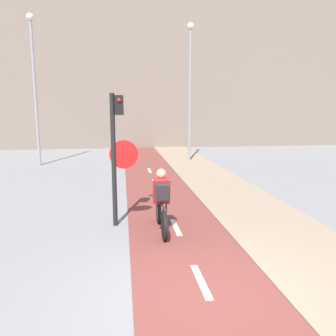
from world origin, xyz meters
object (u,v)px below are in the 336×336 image
street_lamp_far (34,76)px  traffic_light_pole (117,145)px  street_lamp_sidewalk (190,79)px  cyclist_near (161,202)px

street_lamp_far → traffic_light_pole: bearing=-66.9°
traffic_light_pole → street_lamp_sidewalk: (3.71, 9.76, 2.43)m
traffic_light_pole → street_lamp_sidewalk: street_lamp_sidewalk is taller
street_lamp_sidewalk → cyclist_near: size_ratio=4.20×
cyclist_near → traffic_light_pole: bearing=147.6°
street_lamp_far → cyclist_near: (5.02, -10.16, -3.71)m
traffic_light_pole → cyclist_near: size_ratio=1.82×
street_lamp_sidewalk → street_lamp_far: bearing=-178.4°
traffic_light_pole → street_lamp_far: bearing=113.1°
traffic_light_pole → street_lamp_sidewalk: 10.72m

